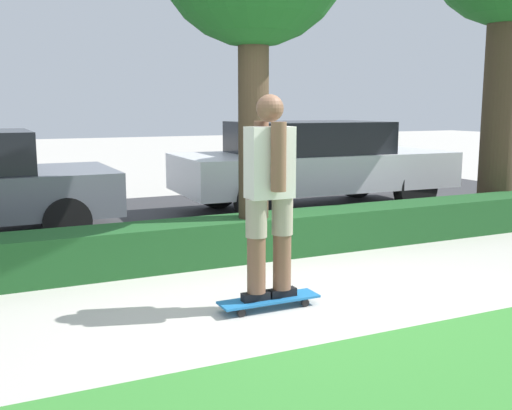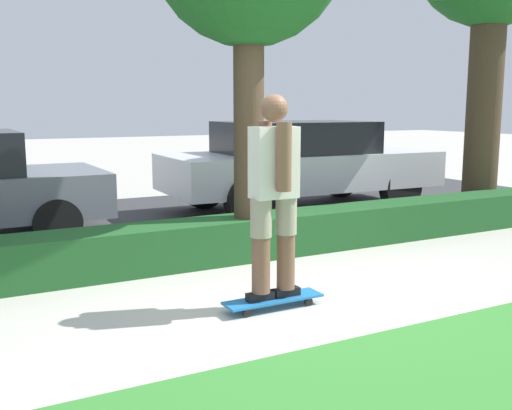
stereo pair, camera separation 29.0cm
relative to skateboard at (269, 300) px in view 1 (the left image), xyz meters
name	(u,v)px [view 1 (the left image)]	position (x,y,z in m)	size (l,w,h in m)	color
ground_plane	(298,300)	(0.34, 0.10, -0.07)	(60.00, 60.00, 0.00)	#BCB7AD
street_asphalt	(164,221)	(0.34, 4.30, -0.07)	(16.33, 5.00, 0.01)	#38383A
hedge_row	(229,239)	(0.34, 1.70, 0.17)	(16.33, 0.60, 0.48)	#1E5123
skateboard	(269,300)	(0.00, 0.00, 0.00)	(0.90, 0.24, 0.09)	#1E6BAD
skater_person	(270,192)	(0.00, 0.00, 0.95)	(0.51, 0.45, 1.75)	black
parked_car_middle	(313,163)	(2.93, 4.22, 0.73)	(4.72, 2.03, 1.49)	silver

